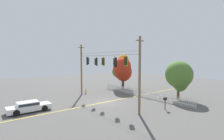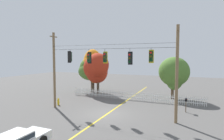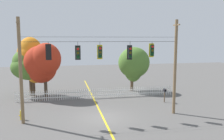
{
  "view_description": "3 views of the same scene",
  "coord_description": "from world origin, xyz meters",
  "px_view_note": "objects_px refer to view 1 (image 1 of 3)",
  "views": [
    {
      "loc": [
        18.2,
        -13.08,
        5.8
      ],
      "look_at": [
        1.08,
        0.49,
        4.42
      ],
      "focal_mm": 26.97,
      "sensor_mm": 36.0,
      "label": 1
    },
    {
      "loc": [
        7.3,
        -16.16,
        5.53
      ],
      "look_at": [
        0.37,
        0.32,
        4.29
      ],
      "focal_mm": 29.75,
      "sensor_mm": 36.0,
      "label": 2
    },
    {
      "loc": [
        -3.04,
        -18.66,
        6.55
      ],
      "look_at": [
        0.87,
        0.55,
        3.95
      ],
      "focal_mm": 37.62,
      "sensor_mm": 36.0,
      "label": 3
    }
  ],
  "objects_px": {
    "roadside_mailbox": "(165,100)",
    "autumn_maple_near_fence": "(121,71)",
    "parked_car": "(29,106)",
    "traffic_signal_northbound_primary": "(103,62)",
    "autumn_maple_far_west": "(180,75)",
    "traffic_signal_eastbound_side": "(96,62)",
    "fire_hydrant": "(86,91)",
    "autumn_maple_mid": "(123,68)",
    "traffic_signal_southbound_primary": "(126,61)",
    "traffic_signal_westbound_side": "(115,62)",
    "autumn_oak_far_east": "(123,69)",
    "traffic_signal_northbound_secondary": "(88,61)"
  },
  "relations": [
    {
      "from": "traffic_signal_southbound_primary",
      "to": "autumn_maple_mid",
      "type": "xyz_separation_m",
      "value": [
        -10.94,
        9.43,
        -1.5
      ]
    },
    {
      "from": "traffic_signal_westbound_side",
      "to": "fire_hydrant",
      "type": "relative_size",
      "value": 1.82
    },
    {
      "from": "roadside_mailbox",
      "to": "autumn_maple_near_fence",
      "type": "bearing_deg",
      "value": 157.76
    },
    {
      "from": "traffic_signal_eastbound_side",
      "to": "traffic_signal_northbound_primary",
      "type": "relative_size",
      "value": 1.02
    },
    {
      "from": "autumn_maple_mid",
      "to": "roadside_mailbox",
      "type": "height_order",
      "value": "autumn_maple_mid"
    },
    {
      "from": "autumn_maple_far_west",
      "to": "parked_car",
      "type": "bearing_deg",
      "value": -111.69
    },
    {
      "from": "autumn_maple_mid",
      "to": "parked_car",
      "type": "bearing_deg",
      "value": -75.12
    },
    {
      "from": "roadside_mailbox",
      "to": "fire_hydrant",
      "type": "bearing_deg",
      "value": -168.9
    },
    {
      "from": "traffic_signal_southbound_primary",
      "to": "autumn_maple_far_west",
      "type": "relative_size",
      "value": 0.24
    },
    {
      "from": "autumn_maple_far_west",
      "to": "roadside_mailbox",
      "type": "xyz_separation_m",
      "value": [
        1.62,
        -5.91,
        -2.41
      ]
    },
    {
      "from": "traffic_signal_eastbound_side",
      "to": "traffic_signal_northbound_secondary",
      "type": "bearing_deg",
      "value": -179.51
    },
    {
      "from": "autumn_maple_near_fence",
      "to": "traffic_signal_southbound_primary",
      "type": "bearing_deg",
      "value": -39.65
    },
    {
      "from": "parked_car",
      "to": "fire_hydrant",
      "type": "height_order",
      "value": "parked_car"
    },
    {
      "from": "autumn_maple_near_fence",
      "to": "fire_hydrant",
      "type": "bearing_deg",
      "value": -86.51
    },
    {
      "from": "traffic_signal_westbound_side",
      "to": "autumn_oak_far_east",
      "type": "height_order",
      "value": "traffic_signal_westbound_side"
    },
    {
      "from": "traffic_signal_westbound_side",
      "to": "traffic_signal_northbound_primary",
      "type": "bearing_deg",
      "value": -179.99
    },
    {
      "from": "traffic_signal_eastbound_side",
      "to": "autumn_oak_far_east",
      "type": "relative_size",
      "value": 0.23
    },
    {
      "from": "traffic_signal_eastbound_side",
      "to": "traffic_signal_westbound_side",
      "type": "distance_m",
      "value": 4.26
    },
    {
      "from": "traffic_signal_northbound_secondary",
      "to": "autumn_oak_far_east",
      "type": "xyz_separation_m",
      "value": [
        -1.2,
        8.22,
        -1.65
      ]
    },
    {
      "from": "traffic_signal_southbound_primary",
      "to": "autumn_maple_mid",
      "type": "distance_m",
      "value": 14.52
    },
    {
      "from": "autumn_maple_near_fence",
      "to": "autumn_maple_mid",
      "type": "distance_m",
      "value": 0.69
    },
    {
      "from": "autumn_maple_near_fence",
      "to": "traffic_signal_eastbound_side",
      "type": "bearing_deg",
      "value": -61.28
    },
    {
      "from": "traffic_signal_westbound_side",
      "to": "autumn_maple_mid",
      "type": "distance_m",
      "value": 13.12
    },
    {
      "from": "roadside_mailbox",
      "to": "autumn_maple_far_west",
      "type": "bearing_deg",
      "value": 105.3
    },
    {
      "from": "autumn_oak_far_east",
      "to": "traffic_signal_northbound_primary",
      "type": "bearing_deg",
      "value": -57.63
    },
    {
      "from": "autumn_maple_near_fence",
      "to": "roadside_mailbox",
      "type": "xyz_separation_m",
      "value": [
        14.18,
        -5.8,
        -2.35
      ]
    },
    {
      "from": "traffic_signal_northbound_secondary",
      "to": "traffic_signal_westbound_side",
      "type": "bearing_deg",
      "value": 0.17
    },
    {
      "from": "autumn_maple_near_fence",
      "to": "roadside_mailbox",
      "type": "bearing_deg",
      "value": -22.24
    },
    {
      "from": "traffic_signal_eastbound_side",
      "to": "traffic_signal_northbound_primary",
      "type": "distance_m",
      "value": 1.76
    },
    {
      "from": "autumn_maple_mid",
      "to": "roadside_mailbox",
      "type": "relative_size",
      "value": 4.7
    },
    {
      "from": "autumn_maple_mid",
      "to": "fire_hydrant",
      "type": "relative_size",
      "value": 8.25
    },
    {
      "from": "autumn_maple_far_west",
      "to": "fire_hydrant",
      "type": "xyz_separation_m",
      "value": [
        -12.04,
        -8.6,
        -3.19
      ]
    },
    {
      "from": "autumn_oak_far_east",
      "to": "fire_hydrant",
      "type": "height_order",
      "value": "autumn_oak_far_east"
    },
    {
      "from": "traffic_signal_northbound_primary",
      "to": "parked_car",
      "type": "distance_m",
      "value": 10.32
    },
    {
      "from": "fire_hydrant",
      "to": "traffic_signal_westbound_side",
      "type": "bearing_deg",
      "value": -5.73
    },
    {
      "from": "fire_hydrant",
      "to": "roadside_mailbox",
      "type": "height_order",
      "value": "roadside_mailbox"
    },
    {
      "from": "autumn_maple_near_fence",
      "to": "parked_car",
      "type": "xyz_separation_m",
      "value": [
        5.24,
        -18.29,
        -2.92
      ]
    },
    {
      "from": "traffic_signal_southbound_primary",
      "to": "parked_car",
      "type": "xyz_separation_m",
      "value": [
        -6.07,
        -8.93,
        -5.0
      ]
    },
    {
      "from": "traffic_signal_northbound_primary",
      "to": "roadside_mailbox",
      "type": "distance_m",
      "value": 9.19
    },
    {
      "from": "autumn_maple_mid",
      "to": "autumn_maple_far_west",
      "type": "distance_m",
      "value": 12.21
    },
    {
      "from": "traffic_signal_eastbound_side",
      "to": "traffic_signal_southbound_primary",
      "type": "height_order",
      "value": "same"
    },
    {
      "from": "traffic_signal_northbound_primary",
      "to": "autumn_maple_far_west",
      "type": "distance_m",
      "value": 11.21
    },
    {
      "from": "traffic_signal_eastbound_side",
      "to": "parked_car",
      "type": "bearing_deg",
      "value": -89.34
    },
    {
      "from": "traffic_signal_northbound_secondary",
      "to": "autumn_maple_mid",
      "type": "relative_size",
      "value": 0.21
    },
    {
      "from": "autumn_maple_near_fence",
      "to": "autumn_maple_far_west",
      "type": "relative_size",
      "value": 0.97
    },
    {
      "from": "traffic_signal_westbound_side",
      "to": "autumn_oak_far_east",
      "type": "distance_m",
      "value": 11.36
    },
    {
      "from": "autumn_maple_mid",
      "to": "autumn_oak_far_east",
      "type": "distance_m",
      "value": 1.82
    },
    {
      "from": "traffic_signal_northbound_primary",
      "to": "autumn_oak_far_east",
      "type": "relative_size",
      "value": 0.23
    },
    {
      "from": "parked_car",
      "to": "autumn_maple_mid",
      "type": "bearing_deg",
      "value": 104.88
    },
    {
      "from": "traffic_signal_northbound_primary",
      "to": "autumn_maple_mid",
      "type": "xyz_separation_m",
      "value": [
        -6.54,
        9.43,
        -1.4
      ]
    }
  ]
}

